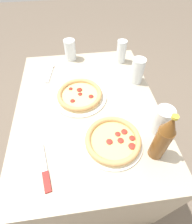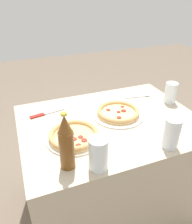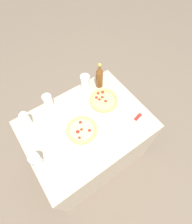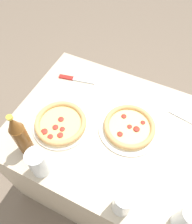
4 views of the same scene
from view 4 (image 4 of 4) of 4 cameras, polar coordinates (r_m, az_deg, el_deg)
The scene contains 10 objects.
ground_plane at distance 1.73m, azimuth 3.11°, elevation -16.70°, with size 8.00×8.00×0.00m, color #6B5B4C.
table at distance 1.39m, azimuth 3.79°, elevation -12.06°, with size 1.01×0.76×0.73m.
pizza_pepperoni at distance 1.06m, azimuth 8.69°, elevation -3.84°, with size 0.30×0.30×0.04m.
pizza_veggie at distance 1.07m, azimuth -9.23°, elevation -2.95°, with size 0.27×0.27×0.04m.
glass_iced_tea at distance 0.94m, azimuth -14.72°, elevation -12.79°, with size 0.08×0.08×0.15m.
glass_water at distance 0.92m, azimuth 22.08°, elevation -24.41°, with size 0.06×0.06×0.15m.
glass_mango_juice at distance 0.88m, azimuth 6.97°, elevation -22.48°, with size 0.07×0.07×0.15m.
beer_bottle at distance 0.96m, azimuth -19.27°, elevation -5.71°, with size 0.06×0.06×0.26m.
knife at distance 1.26m, azimuth -5.53°, elevation 8.59°, with size 0.21×0.07×0.01m.
spoon at distance 1.18m, azimuth 23.29°, elevation -2.13°, with size 0.18×0.05×0.01m.
Camera 4 is at (-0.15, 0.52, 1.64)m, focal length 35.00 mm.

